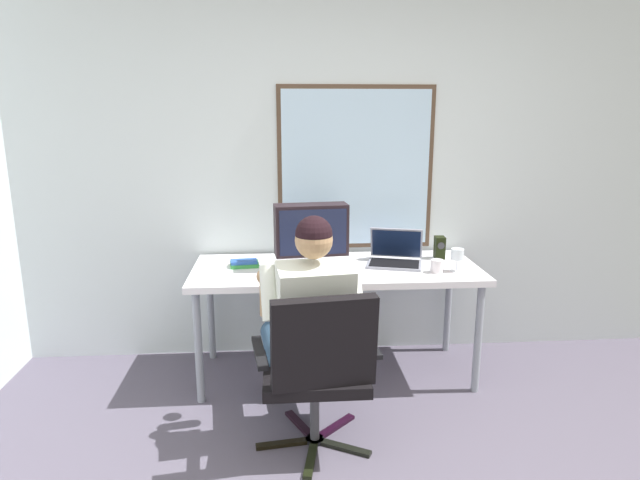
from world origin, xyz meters
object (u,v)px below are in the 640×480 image
(desk, at_px, (336,275))
(office_chair, at_px, (319,363))
(laptop, at_px, (395,254))
(book_stack, at_px, (244,263))
(person_seated, at_px, (309,320))
(wine_glass, at_px, (457,256))
(crt_monitor, at_px, (311,231))
(coffee_mug, at_px, (437,266))
(desk_speaker, at_px, (440,247))

(desk, bearing_deg, office_chair, -101.50)
(laptop, xyz_separation_m, book_stack, (-0.99, -0.00, -0.04))
(person_seated, height_order, wine_glass, person_seated)
(crt_monitor, bearing_deg, wine_glass, -9.16)
(desk, distance_m, laptop, 0.42)
(office_chair, distance_m, book_stack, 1.05)
(laptop, bearing_deg, book_stack, -179.87)
(desk, bearing_deg, person_seated, -108.87)
(office_chair, xyz_separation_m, crt_monitor, (0.02, 0.86, 0.48))
(office_chair, xyz_separation_m, laptop, (0.57, 0.93, 0.30))
(person_seated, height_order, crt_monitor, person_seated)
(person_seated, relative_size, coffee_mug, 15.25)
(crt_monitor, bearing_deg, desk_speaker, 10.76)
(wine_glass, bearing_deg, person_seated, -154.52)
(desk, bearing_deg, coffee_mug, -15.31)
(office_chair, bearing_deg, laptop, 58.30)
(crt_monitor, xyz_separation_m, laptop, (0.56, 0.07, -0.18))
(crt_monitor, distance_m, laptop, 0.59)
(person_seated, distance_m, coffee_mug, 0.94)
(crt_monitor, bearing_deg, coffee_mug, -11.45)
(person_seated, relative_size, desk_speaker, 8.16)
(office_chair, distance_m, laptop, 1.13)
(person_seated, height_order, coffee_mug, person_seated)
(crt_monitor, xyz_separation_m, wine_glass, (0.90, -0.15, -0.14))
(crt_monitor, bearing_deg, desk, 3.86)
(office_chair, xyz_separation_m, coffee_mug, (0.79, 0.70, 0.28))
(office_chair, xyz_separation_m, desk_speaker, (0.90, 1.03, 0.32))
(coffee_mug, bearing_deg, desk, 164.69)
(desk, relative_size, desk_speaker, 12.21)
(laptop, bearing_deg, coffee_mug, -46.40)
(desk_speaker, distance_m, coffee_mug, 0.34)
(person_seated, distance_m, crt_monitor, 0.70)
(desk, xyz_separation_m, person_seated, (-0.21, -0.61, -0.06))
(office_chair, xyz_separation_m, person_seated, (-0.03, 0.26, 0.12))
(crt_monitor, relative_size, wine_glass, 3.24)
(desk, xyz_separation_m, coffee_mug, (0.61, -0.17, 0.10))
(coffee_mug, bearing_deg, wine_glass, 4.88)
(laptop, distance_m, wine_glass, 0.41)
(desk, relative_size, laptop, 4.45)
(wine_glass, distance_m, coffee_mug, 0.14)
(person_seated, distance_m, laptop, 0.92)
(book_stack, relative_size, coffee_mug, 2.43)
(crt_monitor, bearing_deg, person_seated, -94.47)
(desk, xyz_separation_m, book_stack, (-0.59, 0.06, 0.08))
(office_chair, relative_size, coffee_mug, 11.14)
(desk, bearing_deg, wine_glass, -11.91)
(crt_monitor, height_order, wine_glass, crt_monitor)
(person_seated, bearing_deg, desk_speaker, 39.45)
(desk, height_order, wine_glass, wine_glass)
(office_chair, bearing_deg, wine_glass, 37.89)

